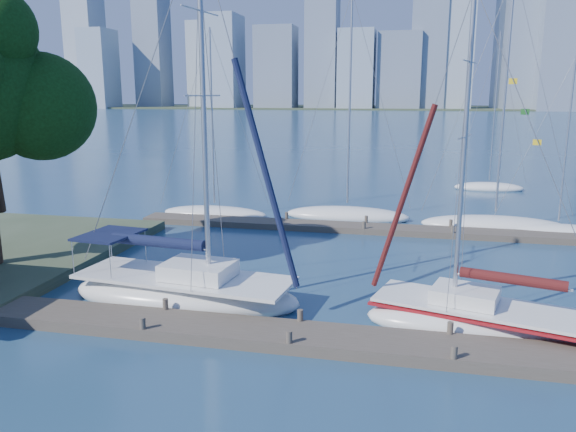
# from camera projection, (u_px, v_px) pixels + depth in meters

# --- Properties ---
(ground) EXTENTS (700.00, 700.00, 0.00)m
(ground) POSITION_uv_depth(u_px,v_px,m) (295.00, 342.00, 18.62)
(ground) COLOR navy
(ground) RESTS_ON ground
(near_dock) EXTENTS (26.00, 2.00, 0.40)m
(near_dock) POSITION_uv_depth(u_px,v_px,m) (295.00, 337.00, 18.58)
(near_dock) COLOR #4C4337
(near_dock) RESTS_ON ground
(far_dock) EXTENTS (30.00, 1.80, 0.36)m
(far_dock) POSITION_uv_depth(u_px,v_px,m) (382.00, 229.00, 33.44)
(far_dock) COLOR #4C4337
(far_dock) RESTS_ON ground
(far_shore) EXTENTS (800.00, 100.00, 1.50)m
(far_shore) POSITION_uv_depth(u_px,v_px,m) (407.00, 108.00, 324.05)
(far_shore) COLOR #38472D
(far_shore) RESTS_ON ground
(sailboat_navy) EXTENTS (9.58, 4.07, 14.34)m
(sailboat_navy) POSITION_uv_depth(u_px,v_px,m) (184.00, 277.00, 21.98)
(sailboat_navy) COLOR white
(sailboat_navy) RESTS_ON ground
(sailboat_maroon) EXTENTS (8.20, 4.56, 11.95)m
(sailboat_maroon) POSITION_uv_depth(u_px,v_px,m) (480.00, 304.00, 19.45)
(sailboat_maroon) COLOR white
(sailboat_maroon) RESTS_ON ground
(bg_boat_0) EXTENTS (7.51, 3.77, 12.51)m
(bg_boat_0) POSITION_uv_depth(u_px,v_px,m) (215.00, 213.00, 37.71)
(bg_boat_0) COLOR white
(bg_boat_0) RESTS_ON ground
(bg_boat_2) EXTENTS (8.30, 3.12, 14.51)m
(bg_boat_2) POSITION_uv_depth(u_px,v_px,m) (347.00, 215.00, 36.95)
(bg_boat_2) COLOR white
(bg_boat_2) RESTS_ON ground
(bg_boat_3) EXTENTS (8.84, 2.86, 15.23)m
(bg_boat_3) POSITION_uv_depth(u_px,v_px,m) (495.00, 225.00, 34.05)
(bg_boat_3) COLOR white
(bg_boat_3) RESTS_ON ground
(bg_boat_4) EXTENTS (7.37, 2.70, 10.38)m
(bg_boat_4) POSITION_uv_depth(u_px,v_px,m) (558.00, 231.00, 32.80)
(bg_boat_4) COLOR white
(bg_boat_4) RESTS_ON ground
(bg_boat_7) EXTENTS (5.93, 2.64, 13.34)m
(bg_boat_7) POSITION_uv_depth(u_px,v_px,m) (489.00, 187.00, 48.12)
(bg_boat_7) COLOR white
(bg_boat_7) RESTS_ON ground
(skyline) EXTENTS (501.67, 51.31, 101.40)m
(skyline) POSITION_uv_depth(u_px,v_px,m) (440.00, 40.00, 285.41)
(skyline) COLOR #8499AB
(skyline) RESTS_ON ground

